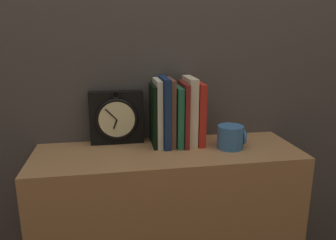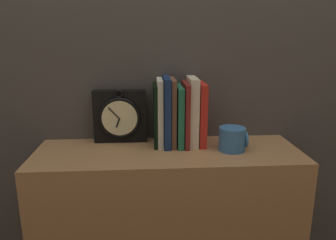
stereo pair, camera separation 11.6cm
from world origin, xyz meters
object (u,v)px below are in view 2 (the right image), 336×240
Objects in this scene: book_slot2_navy at (167,112)px; mug at (233,139)px; clock at (120,116)px; book_slot1_cream at (160,112)px; book_slot5_maroon at (185,114)px; book_slot3_brown at (173,112)px; book_slot7_red at (201,114)px; book_slot4_green at (179,116)px; book_slot0_black at (155,115)px; book_slot6_cream at (192,111)px.

book_slot2_navy is 2.54× the size of mug.
book_slot1_cream is (0.15, -0.04, 0.02)m from clock.
book_slot3_brown is at bearing 171.23° from book_slot5_maroon.
book_slot7_red is at bearing -0.71° from book_slot3_brown.
book_slot7_red is at bearing 5.79° from book_slot5_maroon.
book_slot7_red reaches higher than clock.
book_slot2_navy is at bearing 178.41° from book_slot5_maroon.
book_slot5_maroon is at bearing -8.77° from book_slot3_brown.
book_slot1_cream is at bearing 175.05° from book_slot5_maroon.
book_slot3_brown is 1.12× the size of book_slot4_green.
book_slot0_black is 0.05m from book_slot2_navy.
book_slot1_cream is 0.29m from mug.
book_slot5_maroon reaches higher than clock.
book_slot2_navy reaches higher than book_slot4_green.
book_slot0_black is 0.07m from book_slot3_brown.
book_slot3_brown is at bearing 179.77° from book_slot6_cream.
book_slot0_black reaches higher than book_slot4_green.
clock is 0.16m from book_slot1_cream.
book_slot7_red is (0.11, -0.00, -0.01)m from book_slot3_brown.
clock is 0.90× the size of book_slot7_red.
book_slot2_navy reaches higher than book_slot7_red.
book_slot6_cream is (0.07, -0.00, 0.00)m from book_slot3_brown.
clock is at bearing 171.05° from book_slot6_cream.
book_slot3_brown reaches higher than book_slot7_red.
book_slot5_maroon is at bearing -4.95° from book_slot1_cream.
book_slot5_maroon is (0.05, -0.01, -0.01)m from book_slot3_brown.
book_slot6_cream is at bearing -0.60° from book_slot1_cream.
clock is 0.31m from book_slot7_red.
clock is 0.26m from book_slot5_maroon.
book_slot1_cream reaches higher than book_slot7_red.
clock is at bearing 162.41° from mug.
book_slot3_brown reaches higher than book_slot0_black.
clock is at bearing 164.58° from book_slot1_cream.
book_slot2_navy reaches higher than mug.
book_slot4_green is at bearing -177.58° from book_slot7_red.
book_slot3_brown is (0.02, 0.01, -0.00)m from book_slot2_navy.
book_slot6_cream is 0.03m from book_slot7_red.
book_slot3_brown is 0.24m from mug.
book_slot4_green is at bearing -11.97° from clock.
book_slot5_maroon reaches higher than book_slot0_black.
book_slot7_red is (0.16, -0.00, -0.01)m from book_slot1_cream.
book_slot1_cream reaches higher than clock.
book_slot7_red reaches higher than book_slot0_black.
book_slot6_cream is 2.52× the size of mug.
book_slot7_red is (0.06, 0.01, -0.00)m from book_slot5_maroon.
clock reaches higher than mug.
book_slot5_maroon is (0.02, -0.00, 0.01)m from book_slot4_green.
book_slot5_maroon is 0.06m from book_slot7_red.
book_slot0_black reaches higher than clock.
book_slot1_cream is 1.12× the size of book_slot4_green.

